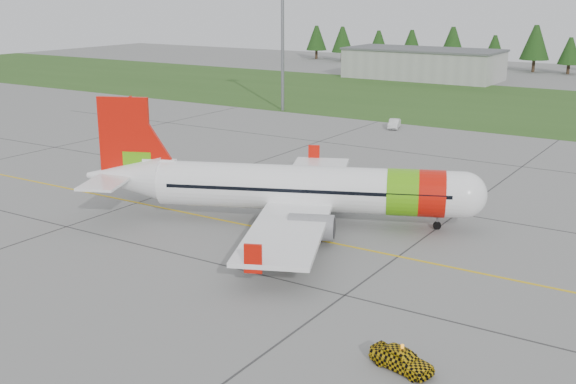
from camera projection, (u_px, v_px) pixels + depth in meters
The scene contains 8 objects.
ground at pixel (216, 264), 49.44m from camera, with size 320.00×320.00×0.00m, color gray.
aircraft at pixel (298, 188), 57.56m from camera, with size 30.91×29.34×9.85m.
follow_me_car at pixel (403, 338), 35.15m from camera, with size 1.37×1.16×3.39m, color yellow.
service_van at pixel (395, 114), 97.93m from camera, with size 1.34×1.27×3.85m, color silver.
grass_strip at pixel (530, 107), 116.11m from camera, with size 320.00×50.00×0.03m, color #30561E.
taxi_guideline at pixel (280, 232), 55.94m from camera, with size 120.00×0.25×0.02m, color gold.
hangar_west at pixel (423, 65), 153.58m from camera, with size 32.00×14.00×6.00m, color #A8A8A3.
floodlight_mast at pixel (283, 46), 110.46m from camera, with size 0.50×0.50×20.00m, color slate.
Camera 1 is at (29.02, -36.43, 17.99)m, focal length 45.00 mm.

